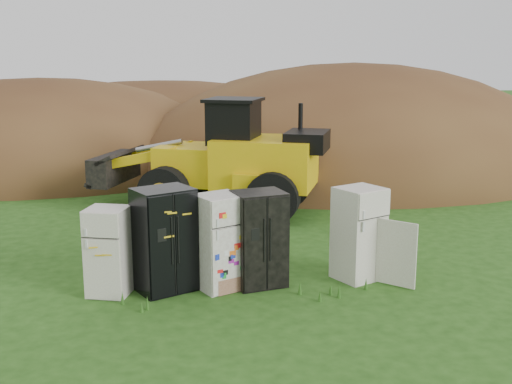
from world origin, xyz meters
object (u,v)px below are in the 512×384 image
fridge_sticker (220,242)px  fridge_open_door (359,234)px  fridge_dark_mid (259,239)px  fridge_black_side (164,240)px  fridge_leftmost (109,251)px  wheel_loader (207,155)px

fridge_sticker → fridge_open_door: 2.75m
fridge_dark_mid → fridge_sticker: bearing=171.9°
fridge_black_side → fridge_open_door: bearing=-24.7°
fridge_sticker → fridge_dark_mid: fridge_dark_mid is taller
fridge_leftmost → fridge_black_side: 1.03m
fridge_black_side → fridge_open_door: (3.79, 0.00, -0.06)m
fridge_sticker → fridge_open_door: size_ratio=0.99×
fridge_sticker → wheel_loader: (0.35, 6.23, 0.68)m
fridge_leftmost → fridge_dark_mid: 2.81m
fridge_black_side → wheel_loader: wheel_loader is taller
fridge_sticker → wheel_loader: 6.28m
fridge_dark_mid → wheel_loader: size_ratio=0.28×
fridge_sticker → fridge_dark_mid: size_ratio=0.99×
fridge_open_door → fridge_sticker: bearing=156.6°
fridge_leftmost → fridge_dark_mid: (2.81, 0.01, 0.10)m
fridge_sticker → wheel_loader: wheel_loader is taller
fridge_black_side → fridge_leftmost: bearing=157.1°
fridge_black_side → wheel_loader: (1.39, 6.16, 0.61)m
fridge_leftmost → fridge_sticker: size_ratio=0.90×
fridge_black_side → fridge_dark_mid: bearing=-25.4°
fridge_dark_mid → wheel_loader: (-0.41, 6.18, 0.67)m
fridge_leftmost → fridge_open_door: size_ratio=0.89×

